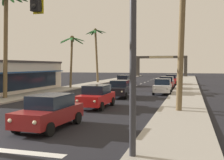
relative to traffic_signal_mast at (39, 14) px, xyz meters
The scene contains 16 objects.
sidewalk_right 21.39m from the traffic_signal_mast, 76.86° to the left, with size 3.20×110.00×0.14m, color #9E998E.
sidewalk_left 23.52m from the traffic_signal_mast, 118.19° to the left, with size 3.20×110.00×0.14m, color #9E998E.
lane_markings 20.78m from the traffic_signal_mast, 97.43° to the left, with size 4.28×88.12×0.01m.
traffic_signal_mast is the anchor object (origin of this frame).
sedan_lead_at_stop_bar 5.56m from the traffic_signal_mast, 113.48° to the left, with size 2.10×4.51×1.68m.
sedan_third_in_queue 11.39m from the traffic_signal_mast, 98.11° to the left, with size 1.97×4.46×1.68m.
sedan_fifth_in_queue 18.14m from the traffic_signal_mast, 94.87° to the left, with size 2.12×4.51×1.68m.
sedan_oncoming_far 32.84m from the traffic_signal_mast, 98.00° to the left, with size 2.14×4.52×1.68m.
sedan_parked_nearest_kerb 37.68m from the traffic_signal_mast, 86.73° to the left, with size 2.02×4.48×1.68m.
sedan_parked_mid_kerb 22.38m from the traffic_signal_mast, 84.06° to the left, with size 2.03×4.48×1.68m.
sedan_parked_far_kerb 28.74m from the traffic_signal_mast, 85.63° to the left, with size 1.97×4.46×1.68m.
palm_left_second 17.32m from the traffic_signal_mast, 130.48° to the left, with size 4.15×4.26×10.04m.
palm_left_third 27.89m from the traffic_signal_mast, 111.87° to the left, with size 3.68×3.62×7.20m.
palm_left_farthest 40.35m from the traffic_signal_mast, 106.39° to the left, with size 3.91×3.77×9.87m.
palm_right_second 11.13m from the traffic_signal_mast, 65.14° to the left, with size 3.25×3.00×9.47m.
town_gateway_arch 71.64m from the traffic_signal_mast, 92.45° to the left, with size 14.50×0.90×5.94m.
Camera 1 is at (8.34, -9.15, 3.13)m, focal length 44.40 mm.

